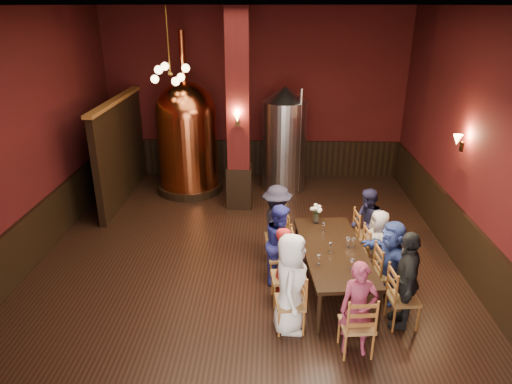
{
  "coord_description": "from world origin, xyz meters",
  "views": [
    {
      "loc": [
        0.43,
        -7.28,
        4.51
      ],
      "look_at": [
        0.18,
        0.2,
        1.42
      ],
      "focal_mm": 32.0,
      "sensor_mm": 36.0,
      "label": 1
    }
  ],
  "objects_px": {
    "person_1": "(285,266)",
    "rose_vase": "(317,211)",
    "dining_table": "(334,253)",
    "steel_vessel": "(284,139)",
    "person_2": "(281,243)",
    "person_0": "(291,284)",
    "copper_kettle": "(187,136)"
  },
  "relations": [
    {
      "from": "person_2",
      "to": "steel_vessel",
      "type": "relative_size",
      "value": 0.53
    },
    {
      "from": "dining_table",
      "to": "rose_vase",
      "type": "distance_m",
      "value": 1.05
    },
    {
      "from": "dining_table",
      "to": "steel_vessel",
      "type": "distance_m",
      "value": 4.66
    },
    {
      "from": "person_0",
      "to": "copper_kettle",
      "type": "relative_size",
      "value": 0.39
    },
    {
      "from": "person_1",
      "to": "person_2",
      "type": "height_order",
      "value": "person_2"
    },
    {
      "from": "person_2",
      "to": "dining_table",
      "type": "bearing_deg",
      "value": -96.71
    },
    {
      "from": "copper_kettle",
      "to": "rose_vase",
      "type": "bearing_deg",
      "value": -48.92
    },
    {
      "from": "dining_table",
      "to": "person_1",
      "type": "xyz_separation_m",
      "value": [
        -0.82,
        -0.41,
        -0.02
      ]
    },
    {
      "from": "person_0",
      "to": "steel_vessel",
      "type": "bearing_deg",
      "value": 6.43
    },
    {
      "from": "steel_vessel",
      "to": "rose_vase",
      "type": "relative_size",
      "value": 7.19
    },
    {
      "from": "person_0",
      "to": "person_2",
      "type": "bearing_deg",
      "value": 12.02
    },
    {
      "from": "person_1",
      "to": "person_2",
      "type": "distance_m",
      "value": 0.66
    },
    {
      "from": "dining_table",
      "to": "person_2",
      "type": "relative_size",
      "value": 1.74
    },
    {
      "from": "dining_table",
      "to": "steel_vessel",
      "type": "relative_size",
      "value": 0.93
    },
    {
      "from": "person_2",
      "to": "person_1",
      "type": "bearing_deg",
      "value": -165.5
    },
    {
      "from": "copper_kettle",
      "to": "dining_table",
      "type": "bearing_deg",
      "value": -54.12
    },
    {
      "from": "person_0",
      "to": "person_1",
      "type": "distance_m",
      "value": 0.68
    },
    {
      "from": "dining_table",
      "to": "person_2",
      "type": "xyz_separation_m",
      "value": [
        -0.88,
        0.25,
        0.02
      ]
    },
    {
      "from": "rose_vase",
      "to": "person_2",
      "type": "bearing_deg",
      "value": -132.25
    },
    {
      "from": "dining_table",
      "to": "rose_vase",
      "type": "bearing_deg",
      "value": 96.77
    },
    {
      "from": "person_1",
      "to": "person_2",
      "type": "xyz_separation_m",
      "value": [
        -0.06,
        0.66,
        0.05
      ]
    },
    {
      "from": "person_0",
      "to": "person_2",
      "type": "distance_m",
      "value": 1.33
    },
    {
      "from": "person_0",
      "to": "rose_vase",
      "type": "xyz_separation_m",
      "value": [
        0.55,
        2.06,
        0.21
      ]
    },
    {
      "from": "person_1",
      "to": "person_2",
      "type": "relative_size",
      "value": 0.94
    },
    {
      "from": "dining_table",
      "to": "person_2",
      "type": "height_order",
      "value": "person_2"
    },
    {
      "from": "person_1",
      "to": "person_0",
      "type": "bearing_deg",
      "value": -170.8
    },
    {
      "from": "copper_kettle",
      "to": "rose_vase",
      "type": "height_order",
      "value": "copper_kettle"
    },
    {
      "from": "person_0",
      "to": "person_1",
      "type": "relative_size",
      "value": 1.17
    },
    {
      "from": "person_0",
      "to": "copper_kettle",
      "type": "xyz_separation_m",
      "value": [
        -2.41,
        5.45,
        0.67
      ]
    },
    {
      "from": "dining_table",
      "to": "steel_vessel",
      "type": "bearing_deg",
      "value": 93.76
    },
    {
      "from": "steel_vessel",
      "to": "rose_vase",
      "type": "bearing_deg",
      "value": -81.83
    },
    {
      "from": "person_1",
      "to": "rose_vase",
      "type": "xyz_separation_m",
      "value": [
        0.61,
        1.39,
        0.33
      ]
    }
  ]
}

